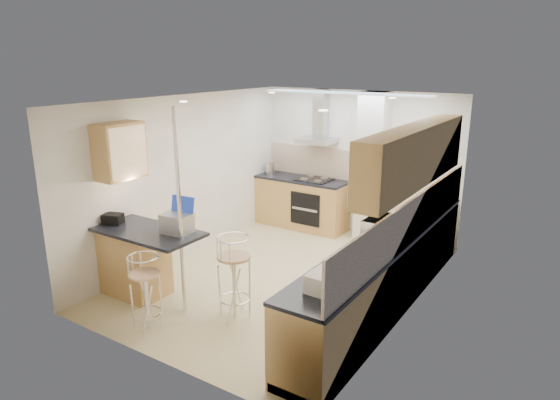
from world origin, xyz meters
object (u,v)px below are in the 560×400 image
Objects in this scene: bar_stool_end at (234,277)px; bread_bin at (325,282)px; laptop at (177,223)px; microwave at (382,229)px; bar_stool_near at (146,293)px.

bread_bin reaches higher than bar_stool_end.
microwave is at bearing 22.69° from laptop.
laptop is 1.03× the size of bread_bin.
microwave is 1.47× the size of bread_bin.
microwave reaches higher than bar_stool_end.
microwave is 0.49× the size of bar_stool_end.
laptop reaches higher than bar_stool_end.
bar_stool_end is 1.60m from bread_bin.
bread_bin is (2.10, 0.32, 0.55)m from bar_stool_near.
microwave is 1.85m from bar_stool_end.
bread_bin is (1.45, -0.46, 0.50)m from bar_stool_end.
microwave is 1.55m from bread_bin.
microwave reaches higher than bread_bin.
bar_stool_near is (0.15, -0.70, -0.60)m from laptop.
bar_stool_end is at bearing 164.04° from bread_bin.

